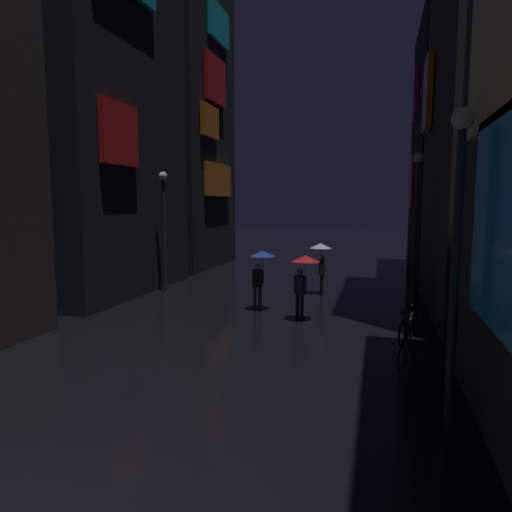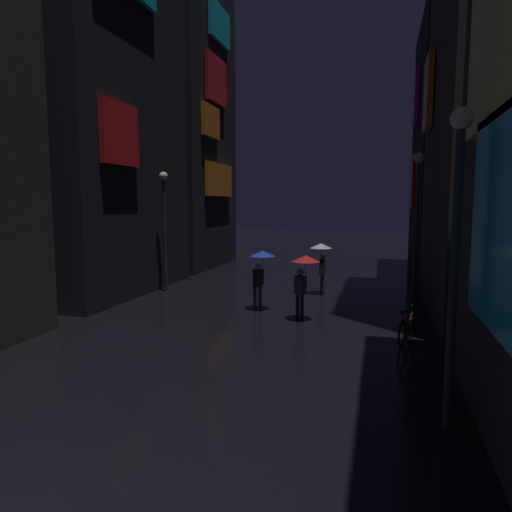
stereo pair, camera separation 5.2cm
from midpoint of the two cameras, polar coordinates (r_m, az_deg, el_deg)
building_left_far at (r=28.14m, az=-9.10°, el=16.88°), size 4.25×7.13×17.59m
building_right_far at (r=26.43m, az=23.69°, el=12.18°), size 4.25×8.62×13.12m
pedestrian_foreground_left_blue at (r=15.92m, az=0.51°, el=-0.93°), size 0.90×0.90×2.12m
pedestrian_near_crossing_clear at (r=18.90m, az=8.05°, el=0.21°), size 0.90×0.90×2.12m
pedestrian_foreground_right_red at (r=14.61m, az=5.89°, el=-1.66°), size 0.90×0.90×2.12m
bicycle_parked_at_storefront at (r=13.27m, az=18.29°, el=-8.47°), size 0.58×1.76×0.96m
streetlamp_right_far at (r=16.83m, az=19.35°, el=5.14°), size 0.36×0.36×5.49m
streetlamp_right_near at (r=8.07m, az=23.69°, el=2.85°), size 0.36×0.36×5.28m
streetlamp_left_far at (r=19.63m, az=-11.50°, el=4.86°), size 0.36×0.36×5.06m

